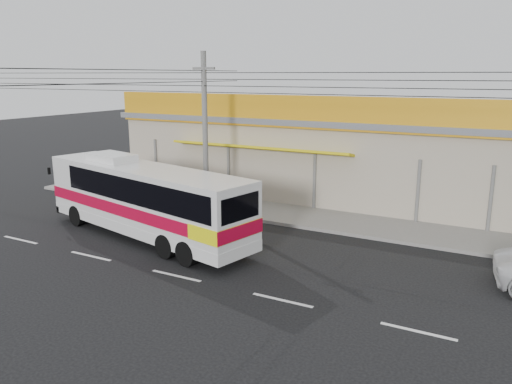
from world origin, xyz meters
TOP-DOWN VIEW (x-y plane):
  - ground at (0.00, 0.00)m, footprint 120.00×120.00m
  - sidewalk at (0.00, 6.00)m, footprint 30.00×3.20m
  - lane_markings at (0.00, -2.50)m, footprint 50.00×0.12m
  - storefront_building at (-0.01, 11.54)m, footprint 22.60×9.20m
  - coach_bus at (-3.42, 0.19)m, footprint 11.07×4.66m
  - motorbike_red at (-9.48, 4.70)m, footprint 1.77×0.67m
  - motorbike_dark at (-13.03, 5.08)m, footprint 2.06×1.18m
  - utility_pole at (-3.22, 4.22)m, footprint 34.00×14.00m

SIDE VIEW (x-z plane):
  - ground at x=0.00m, z-range 0.00..0.00m
  - lane_markings at x=0.00m, z-range -0.01..0.01m
  - sidewalk at x=0.00m, z-range 0.00..0.15m
  - motorbike_red at x=-9.48m, z-range 0.15..1.07m
  - motorbike_dark at x=-13.03m, z-range 0.15..1.34m
  - coach_bus at x=-3.42m, z-range 0.12..3.45m
  - storefront_building at x=-0.01m, z-range -0.55..5.15m
  - utility_pole at x=-3.22m, z-range 2.51..10.24m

